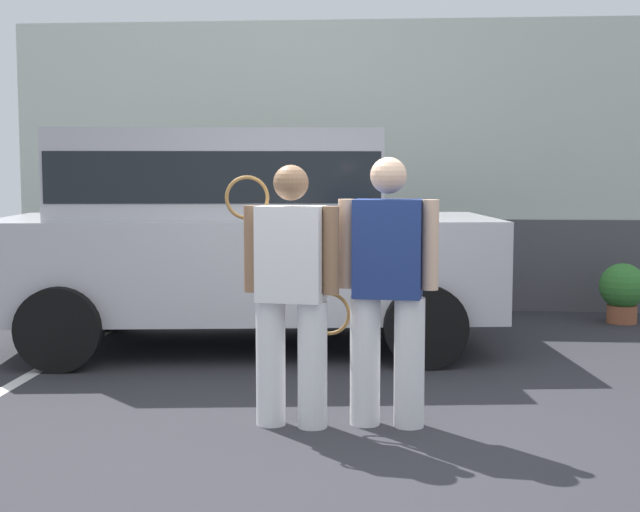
# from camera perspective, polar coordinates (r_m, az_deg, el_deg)

# --- Properties ---
(ground_plane) EXTENTS (40.00, 40.00, 0.00)m
(ground_plane) POSITION_cam_1_polar(r_m,az_deg,el_deg) (5.67, 1.29, -11.81)
(ground_plane) COLOR #2D2D33
(parking_stripe_0) EXTENTS (0.12, 4.40, 0.01)m
(parking_stripe_0) POSITION_cam_1_polar(r_m,az_deg,el_deg) (7.70, -18.39, -7.43)
(parking_stripe_0) COLOR silver
(parking_stripe_0) RESTS_ON ground_plane
(house_frontage) EXTENTS (8.62, 0.40, 3.49)m
(house_frontage) POSITION_cam_1_polar(r_m,az_deg,el_deg) (10.99, 2.84, 5.25)
(house_frontage) COLOR silver
(house_frontage) RESTS_ON ground_plane
(parked_suv) EXTENTS (4.79, 2.59, 2.05)m
(parked_suv) POSITION_cam_1_polar(r_m,az_deg,el_deg) (8.46, -5.38, 1.80)
(parked_suv) COLOR #B7B7BC
(parked_suv) RESTS_ON ground_plane
(tennis_player_man) EXTENTS (0.77, 0.33, 1.72)m
(tennis_player_man) POSITION_cam_1_polar(r_m,az_deg,el_deg) (5.83, -1.89, -2.25)
(tennis_player_man) COLOR white
(tennis_player_man) RESTS_ON ground_plane
(tennis_player_woman) EXTENTS (0.90, 0.32, 1.78)m
(tennis_player_woman) POSITION_cam_1_polar(r_m,az_deg,el_deg) (5.85, 4.30, -2.08)
(tennis_player_woman) COLOR white
(tennis_player_woman) RESTS_ON ground_plane
(potted_plant_by_porch) EXTENTS (0.51, 0.51, 0.67)m
(potted_plant_by_porch) POSITION_cam_1_polar(r_m,az_deg,el_deg) (10.41, 18.80, -2.07)
(potted_plant_by_porch) COLOR #9E5638
(potted_plant_by_porch) RESTS_ON ground_plane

